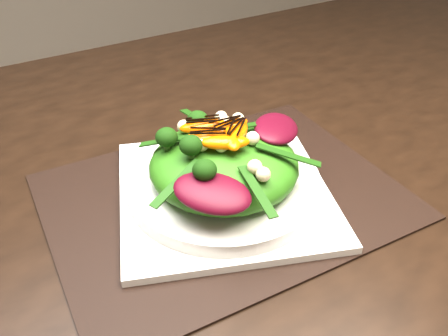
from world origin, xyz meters
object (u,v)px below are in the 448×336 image
plate_base (224,192)px  salad_bowl (224,183)px  placemat (224,196)px  orange_segment (209,129)px  lettuce_mound (224,165)px  dining_table (301,115)px

plate_base → salad_bowl: size_ratio=1.07×
placemat → orange_segment: (-0.00, 0.03, 0.09)m
plate_base → salad_bowl: 0.01m
lettuce_mound → orange_segment: size_ratio=3.17×
placemat → salad_bowl: (0.00, 0.00, 0.02)m
placemat → orange_segment: bearing=95.7°
placemat → salad_bowl: 0.02m
plate_base → salad_bowl: (0.00, -0.00, 0.01)m
dining_table → orange_segment: dining_table is taller
lettuce_mound → placemat: bearing=-90.0°
dining_table → lettuce_mound: (-0.25, -0.15, 0.07)m
placemat → lettuce_mound: lettuce_mound is taller
plate_base → salad_bowl: bearing=-90.0°
dining_table → placemat: dining_table is taller
dining_table → lettuce_mound: size_ratio=8.54×
lettuce_mound → plate_base: bearing=90.0°
plate_base → orange_segment: 0.09m
orange_segment → salad_bowl: bearing=-84.3°
placemat → dining_table: bearing=30.5°
lettuce_mound → salad_bowl: bearing=0.0°
placemat → plate_base: plate_base is taller
salad_bowl → lettuce_mound: 0.03m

